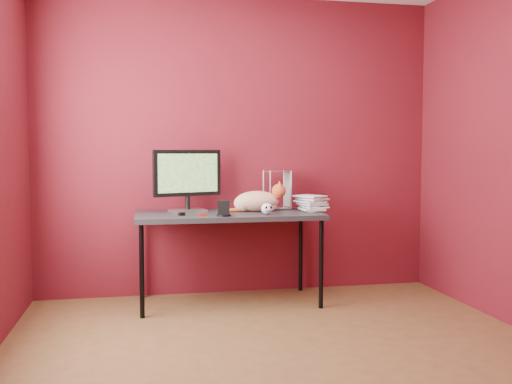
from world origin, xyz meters
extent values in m
cube|color=brown|center=(0.00, 0.00, 0.00)|extent=(3.50, 3.50, 0.01)
cube|color=#59101A|center=(0.00, 1.75, 1.30)|extent=(3.50, 0.02, 2.60)
cube|color=#59101A|center=(0.00, -1.75, 1.30)|extent=(3.50, 0.02, 2.60)
cube|color=black|center=(-0.15, 1.37, 0.73)|extent=(1.50, 0.70, 0.04)
cylinder|color=black|center=(-0.85, 1.07, 0.35)|extent=(0.04, 0.04, 0.71)
cylinder|color=black|center=(0.55, 1.07, 0.35)|extent=(0.04, 0.04, 0.71)
cylinder|color=black|center=(-0.85, 1.67, 0.35)|extent=(0.04, 0.04, 0.71)
cylinder|color=black|center=(0.55, 1.67, 0.35)|extent=(0.04, 0.04, 0.71)
cube|color=silver|center=(-0.47, 1.50, 0.76)|extent=(0.32, 0.27, 0.02)
cylinder|color=black|center=(-0.47, 1.50, 0.83)|extent=(0.04, 0.04, 0.12)
cube|color=black|center=(-0.47, 1.50, 1.07)|extent=(0.57, 0.23, 0.38)
cube|color=#1F4B14|center=(-0.47, 1.50, 1.07)|extent=(0.50, 0.18, 0.32)
ellipsoid|color=#C15B28|center=(0.10, 1.42, 0.84)|extent=(0.39, 0.25, 0.17)
ellipsoid|color=#C15B28|center=(-0.01, 1.44, 0.82)|extent=(0.20, 0.19, 0.14)
sphere|color=white|center=(0.21, 1.40, 0.81)|extent=(0.12, 0.12, 0.12)
sphere|color=#C45026|center=(0.28, 1.39, 0.92)|extent=(0.12, 0.12, 0.12)
cone|color=#C45026|center=(0.28, 1.36, 0.98)|extent=(0.04, 0.04, 0.05)
cone|color=#C45026|center=(0.29, 1.42, 0.98)|extent=(0.04, 0.04, 0.05)
cylinder|color=red|center=(0.26, 1.39, 0.87)|extent=(0.09, 0.09, 0.01)
cylinder|color=#C45026|center=(-0.11, 1.40, 0.77)|extent=(0.20, 0.08, 0.03)
ellipsoid|color=white|center=(0.13, 1.17, 0.80)|extent=(0.09, 0.09, 0.09)
ellipsoid|color=black|center=(0.11, 1.13, 0.81)|extent=(0.02, 0.01, 0.03)
ellipsoid|color=black|center=(0.15, 1.13, 0.81)|extent=(0.02, 0.01, 0.03)
cube|color=black|center=(0.13, 1.13, 0.78)|extent=(0.05, 0.01, 0.00)
cylinder|color=black|center=(-0.22, 1.12, 0.76)|extent=(0.11, 0.11, 0.02)
cube|color=black|center=(-0.22, 1.12, 0.82)|extent=(0.10, 0.09, 0.11)
imported|color=beige|center=(0.48, 1.38, 0.87)|extent=(0.19, 0.25, 0.24)
imported|color=beige|center=(0.48, 1.38, 1.12)|extent=(0.21, 0.27, 0.24)
imported|color=beige|center=(0.48, 1.38, 1.36)|extent=(0.23, 0.28, 0.24)
imported|color=beige|center=(0.48, 1.38, 1.60)|extent=(0.25, 0.29, 0.24)
imported|color=beige|center=(0.48, 1.38, 1.85)|extent=(0.27, 0.30, 0.24)
imported|color=beige|center=(0.48, 1.38, 2.09)|extent=(0.28, 0.30, 0.24)
cylinder|color=silver|center=(0.22, 1.51, 0.92)|extent=(0.01, 0.01, 0.34)
cylinder|color=silver|center=(0.41, 1.51, 0.92)|extent=(0.01, 0.01, 0.34)
cylinder|color=silver|center=(0.22, 1.67, 0.92)|extent=(0.01, 0.01, 0.34)
cylinder|color=silver|center=(0.41, 1.67, 0.92)|extent=(0.01, 0.01, 0.34)
cube|color=silver|center=(0.31, 1.59, 0.76)|extent=(0.22, 0.19, 0.01)
cube|color=silver|center=(0.31, 1.59, 1.08)|extent=(0.22, 0.19, 0.01)
cube|color=#B5130D|center=(-0.38, 1.18, 0.76)|extent=(0.07, 0.03, 0.01)
cube|color=black|center=(-0.54, 1.23, 0.76)|extent=(0.06, 0.05, 0.02)
cylinder|color=silver|center=(-0.19, 1.21, 0.75)|extent=(0.05, 0.05, 0.00)
camera|label=1|loc=(-0.83, -3.22, 1.24)|focal=40.00mm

